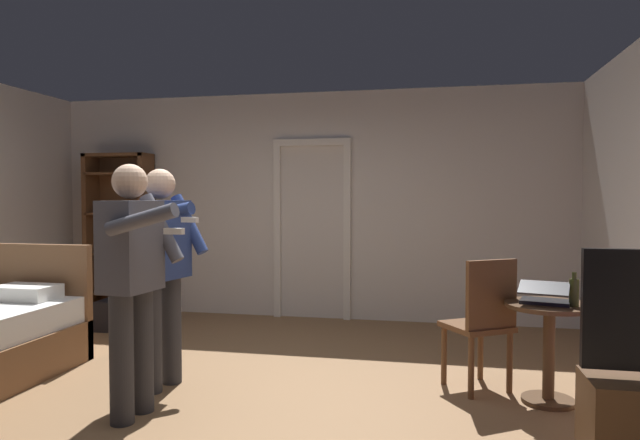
{
  "coord_description": "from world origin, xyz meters",
  "views": [
    {
      "loc": [
        1.57,
        -3.77,
        1.44
      ],
      "look_at": [
        0.74,
        0.24,
        1.27
      ],
      "focal_mm": 31.82,
      "sensor_mm": 36.0,
      "label": 1
    }
  ],
  "objects_px": {
    "side_table": "(549,336)",
    "laptop": "(545,297)",
    "person_striped_shirt": "(162,262)",
    "suitcase_dark": "(121,315)",
    "bottle_on_table": "(574,292)",
    "person_blue_shirt": "(133,273)",
    "bookshelf": "(120,228)",
    "wooden_chair": "(483,319)"
  },
  "relations": [
    {
      "from": "wooden_chair",
      "to": "person_blue_shirt",
      "type": "distance_m",
      "value": 2.5
    },
    {
      "from": "laptop",
      "to": "wooden_chair",
      "type": "distance_m",
      "value": 0.48
    },
    {
      "from": "laptop",
      "to": "person_blue_shirt",
      "type": "relative_size",
      "value": 0.24
    },
    {
      "from": "wooden_chair",
      "to": "person_blue_shirt",
      "type": "relative_size",
      "value": 0.6
    },
    {
      "from": "side_table",
      "to": "wooden_chair",
      "type": "height_order",
      "value": "wooden_chair"
    },
    {
      "from": "suitcase_dark",
      "to": "person_blue_shirt",
      "type": "bearing_deg",
      "value": -59.95
    },
    {
      "from": "suitcase_dark",
      "to": "side_table",
      "type": "bearing_deg",
      "value": -21.27
    },
    {
      "from": "bottle_on_table",
      "to": "person_blue_shirt",
      "type": "xyz_separation_m",
      "value": [
        -2.84,
        -0.75,
        0.15
      ]
    },
    {
      "from": "side_table",
      "to": "laptop",
      "type": "xyz_separation_m",
      "value": [
        -0.04,
        -0.04,
        0.28
      ]
    },
    {
      "from": "person_striped_shirt",
      "to": "suitcase_dark",
      "type": "height_order",
      "value": "person_striped_shirt"
    },
    {
      "from": "person_blue_shirt",
      "to": "suitcase_dark",
      "type": "distance_m",
      "value": 2.75
    },
    {
      "from": "bottle_on_table",
      "to": "person_blue_shirt",
      "type": "bearing_deg",
      "value": -165.13
    },
    {
      "from": "person_blue_shirt",
      "to": "person_striped_shirt",
      "type": "xyz_separation_m",
      "value": [
        -0.09,
        0.58,
        0.01
      ]
    },
    {
      "from": "bookshelf",
      "to": "laptop",
      "type": "distance_m",
      "value": 5.16
    },
    {
      "from": "person_blue_shirt",
      "to": "suitcase_dark",
      "type": "xyz_separation_m",
      "value": [
        -1.43,
        2.21,
        -0.78
      ]
    },
    {
      "from": "person_striped_shirt",
      "to": "person_blue_shirt",
      "type": "bearing_deg",
      "value": -81.05
    },
    {
      "from": "bookshelf",
      "to": "suitcase_dark",
      "type": "height_order",
      "value": "bookshelf"
    },
    {
      "from": "side_table",
      "to": "person_blue_shirt",
      "type": "distance_m",
      "value": 2.87
    },
    {
      "from": "bookshelf",
      "to": "bottle_on_table",
      "type": "relative_size",
      "value": 8.5
    },
    {
      "from": "bookshelf",
      "to": "bottle_on_table",
      "type": "xyz_separation_m",
      "value": [
        4.79,
        -2.34,
        -0.26
      ]
    },
    {
      "from": "wooden_chair",
      "to": "person_blue_shirt",
      "type": "xyz_separation_m",
      "value": [
        -2.27,
        -0.98,
        0.4
      ]
    },
    {
      "from": "wooden_chair",
      "to": "person_striped_shirt",
      "type": "relative_size",
      "value": 0.6
    },
    {
      "from": "laptop",
      "to": "bottle_on_table",
      "type": "distance_m",
      "value": 0.19
    },
    {
      "from": "side_table",
      "to": "person_striped_shirt",
      "type": "distance_m",
      "value": 2.85
    },
    {
      "from": "bottle_on_table",
      "to": "suitcase_dark",
      "type": "bearing_deg",
      "value": 161.16
    },
    {
      "from": "bottle_on_table",
      "to": "bookshelf",
      "type": "bearing_deg",
      "value": 154.02
    },
    {
      "from": "laptop",
      "to": "suitcase_dark",
      "type": "height_order",
      "value": "laptop"
    },
    {
      "from": "laptop",
      "to": "wooden_chair",
      "type": "relative_size",
      "value": 0.4
    },
    {
      "from": "side_table",
      "to": "laptop",
      "type": "relative_size",
      "value": 1.76
    },
    {
      "from": "bookshelf",
      "to": "side_table",
      "type": "relative_size",
      "value": 2.83
    },
    {
      "from": "person_striped_shirt",
      "to": "suitcase_dark",
      "type": "bearing_deg",
      "value": 129.34
    },
    {
      "from": "person_blue_shirt",
      "to": "side_table",
      "type": "bearing_deg",
      "value": 17.17
    },
    {
      "from": "side_table",
      "to": "wooden_chair",
      "type": "relative_size",
      "value": 0.71
    },
    {
      "from": "person_blue_shirt",
      "to": "bookshelf",
      "type": "bearing_deg",
      "value": 122.28
    },
    {
      "from": "side_table",
      "to": "laptop",
      "type": "distance_m",
      "value": 0.29
    },
    {
      "from": "laptop",
      "to": "side_table",
      "type": "bearing_deg",
      "value": 45.55
    },
    {
      "from": "bottle_on_table",
      "to": "suitcase_dark",
      "type": "distance_m",
      "value": 4.56
    },
    {
      "from": "bottle_on_table",
      "to": "suitcase_dark",
      "type": "xyz_separation_m",
      "value": [
        -4.27,
        1.46,
        -0.64
      ]
    },
    {
      "from": "bookshelf",
      "to": "suitcase_dark",
      "type": "relative_size",
      "value": 4.25
    },
    {
      "from": "bookshelf",
      "to": "laptop",
      "type": "height_order",
      "value": "bookshelf"
    },
    {
      "from": "side_table",
      "to": "wooden_chair",
      "type": "xyz_separation_m",
      "value": [
        -0.44,
        0.14,
        0.08
      ]
    },
    {
      "from": "wooden_chair",
      "to": "person_striped_shirt",
      "type": "bearing_deg",
      "value": -170.44
    }
  ]
}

